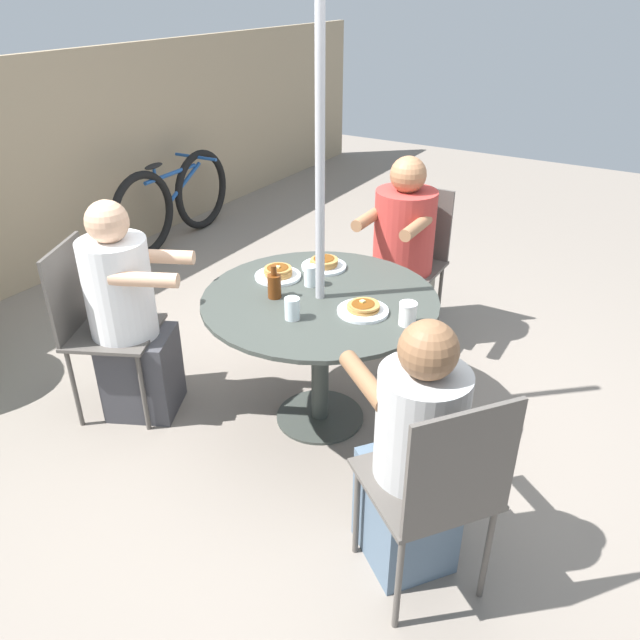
# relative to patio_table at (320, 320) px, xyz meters

# --- Properties ---
(ground_plane) EXTENTS (12.00, 12.00, 0.00)m
(ground_plane) POSITION_rel_patio_table_xyz_m (0.00, 0.00, -0.59)
(ground_plane) COLOR gray
(patio_table) EXTENTS (1.14, 1.14, 0.72)m
(patio_table) POSITION_rel_patio_table_xyz_m (0.00, 0.00, 0.00)
(patio_table) COLOR #383D38
(patio_table) RESTS_ON ground
(umbrella_pole) EXTENTS (0.04, 0.04, 2.18)m
(umbrella_pole) POSITION_rel_patio_table_xyz_m (0.00, 0.00, 0.50)
(umbrella_pole) COLOR #ADADB2
(umbrella_pole) RESTS_ON ground
(patio_chair_north) EXTENTS (0.56, 0.56, 0.93)m
(patio_chair_north) POSITION_rel_patio_table_xyz_m (-0.50, 1.03, -0.05)
(patio_chair_north) COLOR #514C47
(patio_chair_north) RESTS_ON ground
(diner_north) EXTENTS (0.50, 0.57, 1.16)m
(diner_north) POSITION_rel_patio_table_xyz_m (-0.42, 0.87, -0.06)
(diner_north) COLOR #3D3D42
(diner_north) RESTS_ON ground
(patio_chair_east) EXTENTS (0.59, 0.59, 0.93)m
(patio_chair_east) POSITION_rel_patio_table_xyz_m (-0.70, -0.90, -0.05)
(patio_chair_east) COLOR #514C47
(patio_chair_east) RESTS_ON ground
(diner_east) EXTENTS (0.54, 0.57, 1.09)m
(diner_east) POSITION_rel_patio_table_xyz_m (-0.60, -0.76, -0.09)
(diner_east) COLOR slate
(diner_east) RESTS_ON ground
(patio_chair_south) EXTENTS (0.43, 0.43, 0.93)m
(patio_chair_south) POSITION_rel_patio_table_xyz_m (1.14, 0.01, -0.05)
(patio_chair_south) COLOR #514C47
(patio_chair_south) RESTS_ON ground
(diner_south) EXTENTS (0.53, 0.37, 1.17)m
(diner_south) POSITION_rel_patio_table_xyz_m (0.97, 0.01, -0.06)
(diner_south) COLOR gray
(diner_south) RESTS_ON ground
(pancake_plate_a) EXTENTS (0.23, 0.23, 0.06)m
(pancake_plate_a) POSITION_rel_patio_table_xyz_m (-0.03, -0.25, 0.14)
(pancake_plate_a) COLOR white
(pancake_plate_a) RESTS_ON patio_table
(pancake_plate_b) EXTENTS (0.23, 0.23, 0.07)m
(pancake_plate_b) POSITION_rel_patio_table_xyz_m (0.08, 0.30, 0.15)
(pancake_plate_b) COLOR white
(pancake_plate_b) RESTS_ON patio_table
(pancake_plate_c) EXTENTS (0.23, 0.23, 0.06)m
(pancake_plate_c) POSITION_rel_patio_table_xyz_m (0.30, 0.16, 0.15)
(pancake_plate_c) COLOR white
(pancake_plate_c) RESTS_ON patio_table
(syrup_bottle) EXTENTS (0.09, 0.06, 0.16)m
(syrup_bottle) POSITION_rel_patio_table_xyz_m (-0.11, 0.18, 0.19)
(syrup_bottle) COLOR #602D0F
(syrup_bottle) RESTS_ON patio_table
(coffee_cup) EXTENTS (0.08, 0.08, 0.10)m
(coffee_cup) POSITION_rel_patio_table_xyz_m (-0.03, -0.47, 0.18)
(coffee_cup) COLOR white
(coffee_cup) RESTS_ON patio_table
(drinking_glass_a) EXTENTS (0.07, 0.07, 0.10)m
(drinking_glass_a) POSITION_rel_patio_table_xyz_m (-0.25, -0.01, 0.18)
(drinking_glass_a) COLOR silver
(drinking_glass_a) RESTS_ON patio_table
(drinking_glass_b) EXTENTS (0.07, 0.07, 0.10)m
(drinking_glass_b) POSITION_rel_patio_table_xyz_m (0.09, 0.11, 0.18)
(drinking_glass_b) COLOR silver
(drinking_glass_b) RESTS_ON patio_table
(bicycle) EXTENTS (1.49, 0.44, 0.73)m
(bicycle) POSITION_rel_patio_table_xyz_m (1.53, 2.40, -0.23)
(bicycle) COLOR black
(bicycle) RESTS_ON ground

